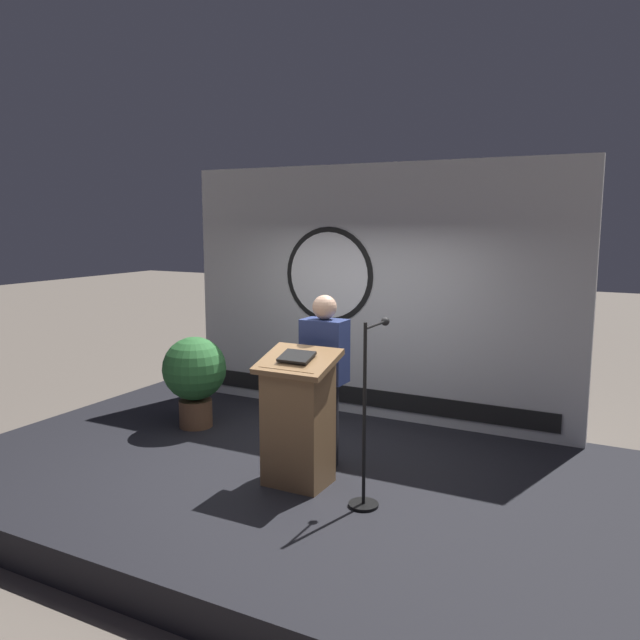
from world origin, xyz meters
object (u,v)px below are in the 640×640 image
(podium, at_px, (298,420))
(speaker_person, at_px, (325,380))
(potted_plant, at_px, (195,373))
(microphone_stand, at_px, (367,441))

(podium, bearing_deg, speaker_person, 89.50)
(potted_plant, bearing_deg, microphone_stand, -20.35)
(podium, bearing_deg, microphone_stand, -7.89)
(microphone_stand, bearing_deg, podium, 172.11)
(potted_plant, bearing_deg, podium, -24.74)
(podium, relative_size, microphone_stand, 0.79)
(podium, relative_size, potted_plant, 1.17)
(speaker_person, distance_m, microphone_stand, 0.93)
(speaker_person, bearing_deg, microphone_stand, -40.44)
(podium, distance_m, potted_plant, 1.93)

